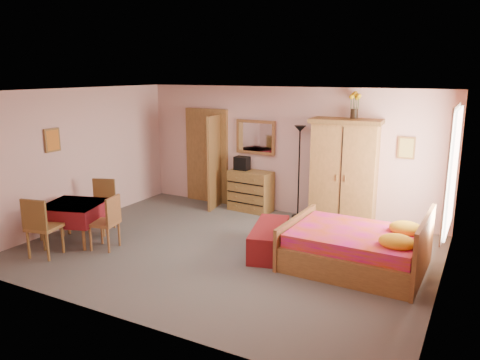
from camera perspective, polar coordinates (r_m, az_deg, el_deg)
The scene contains 23 objects.
floor at distance 7.84m, azimuth -1.70°, elevation -8.58°, with size 6.50×6.50×0.00m, color #68625B.
ceiling at distance 7.29m, azimuth -1.84°, elevation 10.78°, with size 6.50×6.50×0.00m, color brown.
wall_back at distance 9.66m, azimuth 5.66°, elevation 3.53°, with size 6.50×0.10×2.60m, color beige.
wall_front at distance 5.50m, azimuth -14.89°, elevation -4.18°, with size 6.50×0.10×2.60m, color beige.
wall_left at distance 9.48m, azimuth -19.08°, elevation 2.69°, with size 0.10×5.00×2.60m, color beige.
wall_right at distance 6.52m, azimuth 23.86°, elevation -2.20°, with size 0.10×5.00×2.60m, color beige.
doorway at distance 10.55m, azimuth -4.02°, elevation 2.85°, with size 1.06×0.12×2.15m, color #9E6B35.
window at distance 7.66m, azimuth 24.43°, elevation 1.04°, with size 0.08×1.40×1.95m, color white.
picture_left at distance 9.00m, azimuth -21.92°, elevation 4.53°, with size 0.04×0.32×0.42m, color orange.
picture_back at distance 8.97m, azimuth 19.63°, elevation 3.72°, with size 0.30×0.04×0.40m, color #D8BF59.
chest_of_drawers at distance 9.89m, azimuth 1.31°, elevation -1.34°, with size 0.91×0.45×0.86m, color olive.
wall_mirror at distance 9.86m, azimuth 1.90°, elevation 5.25°, with size 0.91×0.05×0.72m, color silver.
stereo at distance 9.89m, azimuth 0.25°, elevation 2.05°, with size 0.30×0.22×0.28m, color black.
floor_lamp at distance 9.40m, azimuth 7.19°, elevation 0.93°, with size 0.24×0.24×1.86m, color black.
wardrobe at distance 9.03m, azimuth 12.58°, elevation 0.82°, with size 1.30×0.67×2.05m, color #AE783B.
sunflower_vase at distance 8.94m, azimuth 13.80°, elevation 8.87°, with size 0.20×0.20×0.49m, color gold.
bed at distance 7.26m, azimuth 13.91°, elevation -6.83°, with size 2.02×1.59×0.93m, color #D5148B.
bench at distance 7.71m, azimuth 3.57°, elevation -7.21°, with size 0.49×1.33×0.44m, color maroon.
dining_table at distance 8.59m, azimuth -19.45°, elevation -4.93°, with size 0.94×0.94×0.69m, color maroon.
chair_south at distance 8.08m, azimuth -22.75°, elevation -5.24°, with size 0.45×0.45×0.98m, color olive.
chair_north at distance 9.02m, azimuth -16.62°, elevation -3.04°, with size 0.43×0.43×0.94m, color #AA6D39.
chair_west at distance 9.05m, azimuth -22.45°, elevation -3.20°, with size 0.46×0.46×1.02m, color #986333.
chair_east at distance 8.10m, azimuth -16.23°, elevation -4.98°, with size 0.41×0.41×0.91m, color #A86938.
Camera 1 is at (3.64, -6.31, 2.89)m, focal length 35.00 mm.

